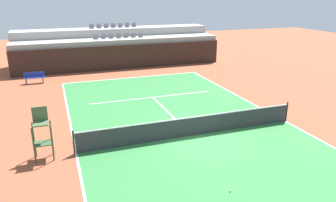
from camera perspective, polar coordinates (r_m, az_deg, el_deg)
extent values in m
plane|color=brown|center=(15.89, 4.22, -6.07)|extent=(80.00, 80.00, 0.00)
cube|color=#2D7238|center=(15.89, 4.22, -6.05)|extent=(11.00, 24.00, 0.01)
cube|color=white|center=(26.64, -6.23, 4.10)|extent=(11.00, 0.10, 0.00)
cube|color=white|center=(14.73, -15.81, -8.81)|extent=(0.10, 24.00, 0.00)
cube|color=white|center=(18.63, 19.76, -3.33)|extent=(0.10, 24.00, 0.00)
cube|color=white|center=(21.49, -2.68, 0.65)|extent=(8.26, 0.10, 0.00)
cube|color=white|center=(18.63, 0.24, -2.19)|extent=(0.10, 6.40, 0.00)
cube|color=black|center=(29.68, -7.90, 7.63)|extent=(18.69, 0.30, 2.16)
cube|color=#9E9E99|center=(30.94, -8.46, 8.44)|extent=(18.69, 2.40, 2.57)
cube|color=#9E9E99|center=(33.21, -9.34, 9.71)|extent=(18.69, 2.40, 3.29)
cube|color=slate|center=(30.41, -12.49, 10.53)|extent=(0.44, 0.44, 0.04)
cube|color=slate|center=(30.58, -12.57, 10.98)|extent=(0.44, 0.04, 0.40)
cube|color=slate|center=(30.51, -11.18, 10.64)|extent=(0.44, 0.44, 0.04)
cube|color=slate|center=(30.67, -11.26, 11.09)|extent=(0.44, 0.04, 0.40)
cube|color=slate|center=(30.62, -9.87, 10.74)|extent=(0.44, 0.44, 0.04)
cube|color=slate|center=(30.79, -9.96, 11.19)|extent=(0.44, 0.04, 0.40)
cube|color=slate|center=(30.75, -8.57, 10.84)|extent=(0.44, 0.44, 0.04)
cube|color=slate|center=(30.91, -8.67, 11.29)|extent=(0.44, 0.04, 0.40)
cube|color=slate|center=(30.89, -7.29, 10.93)|extent=(0.44, 0.44, 0.04)
cube|color=slate|center=(31.05, -7.39, 11.37)|extent=(0.44, 0.04, 0.40)
cube|color=slate|center=(31.05, -6.01, 11.01)|extent=(0.44, 0.44, 0.04)
cube|color=slate|center=(31.21, -6.12, 11.46)|extent=(0.44, 0.04, 0.40)
cube|color=slate|center=(31.22, -4.75, 11.09)|extent=(0.44, 0.44, 0.04)
cube|color=slate|center=(31.38, -4.86, 11.53)|extent=(0.44, 0.04, 0.40)
cube|color=slate|center=(32.69, -13.17, 12.28)|extent=(0.44, 0.44, 0.04)
cube|color=slate|center=(32.87, -13.24, 12.69)|extent=(0.44, 0.04, 0.40)
cube|color=slate|center=(32.78, -11.94, 12.38)|extent=(0.44, 0.44, 0.04)
cube|color=slate|center=(32.96, -12.02, 12.79)|extent=(0.44, 0.04, 0.40)
cube|color=slate|center=(32.89, -10.71, 12.47)|extent=(0.44, 0.44, 0.04)
cube|color=slate|center=(33.06, -10.80, 12.88)|extent=(0.44, 0.04, 0.40)
cube|color=slate|center=(33.00, -9.49, 12.56)|extent=(0.44, 0.44, 0.04)
cube|color=slate|center=(33.18, -9.58, 12.97)|extent=(0.44, 0.04, 0.40)
cube|color=slate|center=(33.14, -8.29, 12.64)|extent=(0.44, 0.44, 0.04)
cube|color=slate|center=(33.31, -8.38, 13.05)|extent=(0.44, 0.04, 0.40)
cube|color=slate|center=(33.28, -7.09, 12.72)|extent=(0.44, 0.44, 0.04)
cube|color=slate|center=(33.46, -7.18, 13.12)|extent=(0.44, 0.04, 0.40)
cube|color=slate|center=(33.44, -5.90, 12.79)|extent=(0.44, 0.44, 0.04)
cube|color=slate|center=(33.62, -5.99, 13.19)|extent=(0.44, 0.04, 0.40)
cylinder|color=black|center=(14.50, -16.19, -6.96)|extent=(0.08, 0.08, 1.07)
cylinder|color=black|center=(18.48, 20.06, -1.77)|extent=(0.08, 0.08, 1.07)
cube|color=#333338|center=(15.70, 4.26, -4.51)|extent=(10.90, 0.02, 0.92)
cube|color=white|center=(15.52, 4.30, -2.86)|extent=(10.90, 0.04, 0.05)
cylinder|color=#334C2D|center=(14.16, -22.47, -7.28)|extent=(0.06, 0.06, 1.55)
cylinder|color=#334C2D|center=(14.13, -19.63, -6.99)|extent=(0.06, 0.06, 1.55)
cylinder|color=#334C2D|center=(14.71, -22.40, -6.30)|extent=(0.06, 0.06, 1.55)
cylinder|color=#334C2D|center=(14.68, -19.68, -6.02)|extent=(0.06, 0.06, 1.55)
cube|color=#334C2D|center=(14.45, -21.01, -6.91)|extent=(0.70, 0.60, 0.04)
cube|color=#3F5938|center=(14.11, -21.42, -3.69)|extent=(0.60, 0.60, 0.05)
cube|color=#3F5938|center=(14.26, -21.56, -2.08)|extent=(0.60, 0.04, 0.60)
cube|color=navy|center=(26.69, -22.38, 3.80)|extent=(1.50, 0.40, 0.05)
cube|color=navy|center=(26.82, -22.43, 4.34)|extent=(1.50, 0.04, 0.36)
cube|color=#2D2D33|center=(26.65, -23.61, 3.09)|extent=(0.06, 0.06, 0.42)
cube|color=#2D2D33|center=(26.59, -21.04, 3.37)|extent=(0.06, 0.06, 0.42)
cube|color=#2D2D33|center=(26.92, -23.58, 3.24)|extent=(0.06, 0.06, 0.42)
cube|color=#2D2D33|center=(26.86, -21.04, 3.52)|extent=(0.06, 0.06, 0.42)
sphere|color=#CCE033|center=(11.93, 10.87, -15.22)|extent=(0.07, 0.07, 0.07)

